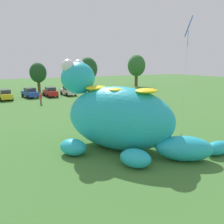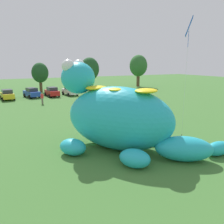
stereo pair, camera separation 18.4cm
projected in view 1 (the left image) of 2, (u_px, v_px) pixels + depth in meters
name	position (u px, v px, depth m)	size (l,w,h in m)	color
ground_plane	(125.00, 148.00, 16.36)	(160.00, 160.00, 0.00)	#427533
giant_inflatable_creature	(119.00, 117.00, 15.94)	(10.77, 9.96, 6.31)	#23B2C6
car_yellow	(5.00, 95.00, 37.26)	(2.21, 4.23, 1.72)	yellow
car_blue	(30.00, 93.00, 39.82)	(2.59, 4.37, 1.72)	#2347B7
car_red	(50.00, 92.00, 41.00)	(2.16, 4.21, 1.72)	red
car_white	(68.00, 91.00, 42.57)	(2.34, 4.29, 1.72)	white
tree_mid_left	(38.00, 73.00, 46.70)	(3.41, 3.41, 6.05)	brown
tree_centre_left	(88.00, 69.00, 48.16)	(4.02, 4.02, 7.13)	brown
tree_centre	(137.00, 66.00, 57.65)	(4.50, 4.50, 7.98)	brown
spectator_near_inflatable	(88.00, 110.00, 25.54)	(0.38, 0.26, 1.71)	black
spectator_mid_field	(147.00, 102.00, 30.24)	(0.38, 0.26, 1.71)	black
spectator_by_cars	(41.00, 99.00, 33.44)	(0.38, 0.26, 1.71)	#726656
spectator_wandering	(148.00, 106.00, 27.42)	(0.38, 0.26, 1.71)	#2D334C
spectator_far_side	(135.00, 103.00, 30.12)	(0.38, 0.26, 1.71)	#726656
tethered_flying_kite	(188.00, 29.00, 17.29)	(1.13, 1.13, 9.47)	brown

